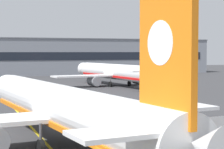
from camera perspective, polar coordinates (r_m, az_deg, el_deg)
name	(u,v)px	position (r m, az deg, el deg)	size (l,w,h in m)	color
taxiway_centreline	(23,118)	(54.26, -12.02, -5.75)	(0.30, 180.00, 0.01)	yellow
airliner_foreground	(63,109)	(36.61, -6.65, -4.65)	(32.33, 41.51, 11.65)	white
airliner_background	(116,72)	(101.48, 0.61, 0.30)	(31.76, 40.77, 11.44)	white
safety_cone_by_nose_gear	(37,116)	(53.79, -10.15, -5.53)	(0.44, 0.44, 0.55)	orange
terminal_building	(3,57)	(149.40, -14.62, 2.34)	(156.97, 12.40, 13.09)	gray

